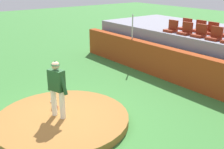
# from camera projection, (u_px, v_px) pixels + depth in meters

# --- Properties ---
(ground_plane) EXTENTS (60.00, 60.00, 0.00)m
(ground_plane) POSITION_uv_depth(u_px,v_px,m) (62.00, 123.00, 8.17)
(ground_plane) COLOR #397B34
(pitchers_mound) EXTENTS (3.92, 3.92, 0.22)m
(pitchers_mound) POSITION_uv_depth(u_px,v_px,m) (62.00, 119.00, 8.13)
(pitchers_mound) COLOR olive
(pitchers_mound) RESTS_ON ground_plane
(pitcher) EXTENTS (0.76, 0.38, 1.71)m
(pitcher) POSITION_uv_depth(u_px,v_px,m) (57.00, 85.00, 7.75)
(pitcher) COLOR white
(pitcher) RESTS_ON pitchers_mound
(baseball) EXTENTS (0.07, 0.07, 0.07)m
(baseball) POSITION_uv_depth(u_px,v_px,m) (51.00, 101.00, 8.98)
(baseball) COLOR white
(baseball) RESTS_ON pitchers_mound
(fielding_glove) EXTENTS (0.36, 0.35, 0.11)m
(fielding_glove) POSITION_uv_depth(u_px,v_px,m) (55.00, 107.00, 8.53)
(fielding_glove) COLOR brown
(fielding_glove) RESTS_ON pitchers_mound
(brick_barrier) EXTENTS (12.65, 0.40, 1.34)m
(brick_barrier) POSITION_uv_depth(u_px,v_px,m) (181.00, 68.00, 10.97)
(brick_barrier) COLOR #9C3B16
(brick_barrier) RESTS_ON ground_plane
(fence_post_left) EXTENTS (0.06, 0.06, 1.12)m
(fence_post_left) POSITION_uv_depth(u_px,v_px,m) (132.00, 27.00, 12.76)
(fence_post_left) COLOR silver
(fence_post_left) RESTS_ON brick_barrier
(bleacher_platform) EXTENTS (12.07, 4.34, 1.79)m
(bleacher_platform) POSITION_uv_depth(u_px,v_px,m) (219.00, 52.00, 12.40)
(bleacher_platform) COLOR gray
(bleacher_platform) RESTS_ON ground_plane
(stadium_chair_0) EXTENTS (0.48, 0.44, 0.50)m
(stadium_chair_0) POSITION_uv_depth(u_px,v_px,m) (172.00, 28.00, 12.16)
(stadium_chair_0) COLOR maroon
(stadium_chair_0) RESTS_ON bleacher_platform
(stadium_chair_1) EXTENTS (0.48, 0.44, 0.50)m
(stadium_chair_1) POSITION_uv_depth(u_px,v_px,m) (186.00, 31.00, 11.61)
(stadium_chair_1) COLOR maroon
(stadium_chair_1) RESTS_ON bleacher_platform
(stadium_chair_2) EXTENTS (0.48, 0.44, 0.50)m
(stadium_chair_2) POSITION_uv_depth(u_px,v_px,m) (200.00, 33.00, 11.12)
(stadium_chair_2) COLOR maroon
(stadium_chair_2) RESTS_ON bleacher_platform
(stadium_chair_3) EXTENTS (0.48, 0.44, 0.50)m
(stadium_chair_3) POSITION_uv_depth(u_px,v_px,m) (215.00, 36.00, 10.58)
(stadium_chair_3) COLOR maroon
(stadium_chair_3) RESTS_ON bleacher_platform
(stadium_chair_5) EXTENTS (0.48, 0.44, 0.50)m
(stadium_chair_5) POSITION_uv_depth(u_px,v_px,m) (186.00, 26.00, 12.68)
(stadium_chair_5) COLOR maroon
(stadium_chair_5) RESTS_ON bleacher_platform
(stadium_chair_6) EXTENTS (0.48, 0.44, 0.50)m
(stadium_chair_6) POSITION_uv_depth(u_px,v_px,m) (199.00, 28.00, 12.14)
(stadium_chair_6) COLOR maroon
(stadium_chair_6) RESTS_ON bleacher_platform
(stadium_chair_7) EXTENTS (0.48, 0.44, 0.50)m
(stadium_chair_7) POSITION_uv_depth(u_px,v_px,m) (211.00, 30.00, 11.63)
(stadium_chair_7) COLOR maroon
(stadium_chair_7) RESTS_ON bleacher_platform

